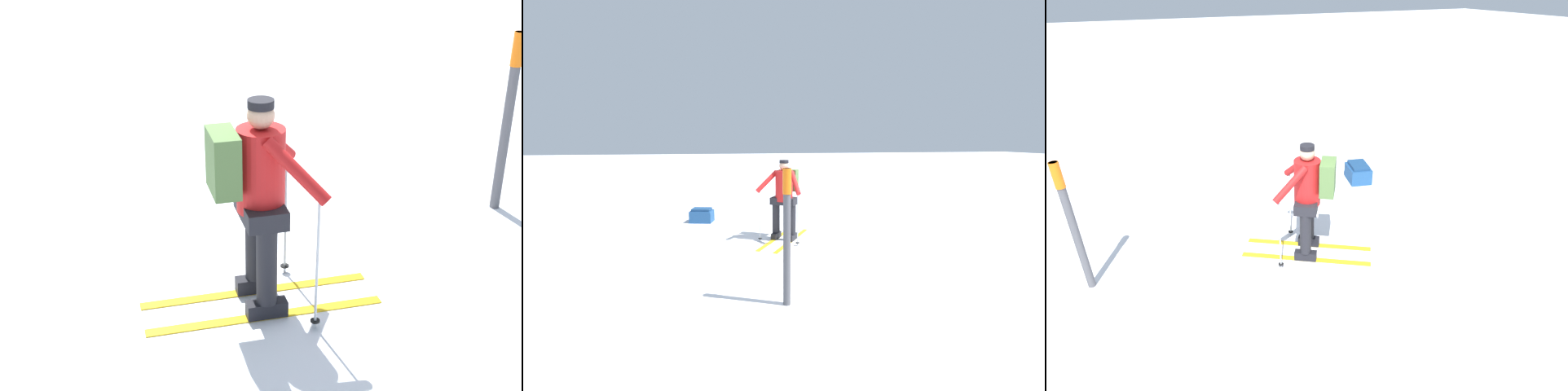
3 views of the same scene
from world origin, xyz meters
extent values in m
plane|color=white|center=(0.00, 0.00, 0.00)|extent=(80.00, 80.00, 0.00)
cube|color=gold|center=(0.39, 0.53, 0.01)|extent=(1.56, 1.00, 0.01)
cube|color=black|center=(0.39, 0.53, 0.07)|extent=(0.31, 0.25, 0.12)
cylinder|color=black|center=(0.39, 0.53, 0.46)|extent=(0.15, 0.15, 0.67)
cube|color=gold|center=(0.58, 0.82, 0.01)|extent=(1.56, 1.00, 0.01)
cube|color=black|center=(0.58, 0.82, 0.07)|extent=(0.31, 0.25, 0.12)
cylinder|color=black|center=(0.58, 0.82, 0.46)|extent=(0.15, 0.15, 0.67)
cube|color=black|center=(0.48, 0.68, 0.80)|extent=(0.51, 0.58, 0.14)
cylinder|color=red|center=(0.48, 0.68, 1.10)|extent=(0.34, 0.34, 0.61)
sphere|color=tan|center=(0.48, 0.68, 1.50)|extent=(0.19, 0.19, 0.19)
cylinder|color=black|center=(0.48, 0.68, 1.58)|extent=(0.18, 0.18, 0.06)
cube|color=#4C6B38|center=(0.71, 0.54, 1.18)|extent=(0.35, 0.41, 0.44)
cylinder|color=#B2B7BC|center=(0.02, 0.50, 0.53)|extent=(0.02, 0.02, 1.06)
cylinder|color=black|center=(0.02, 0.50, 0.06)|extent=(0.07, 0.07, 0.01)
cylinder|color=red|center=(0.19, 0.51, 1.19)|extent=(0.49, 0.14, 0.43)
cylinder|color=#B2B7BC|center=(0.43, 1.17, 0.53)|extent=(0.02, 0.02, 1.06)
cylinder|color=black|center=(0.43, 1.17, 0.06)|extent=(0.07, 0.07, 0.01)
cylinder|color=red|center=(0.49, 1.01, 1.19)|extent=(0.26, 0.49, 0.43)
cylinder|color=#4C4C51|center=(-2.27, 1.13, 0.84)|extent=(0.09, 0.09, 1.69)
cylinder|color=orange|center=(-2.27, 1.13, 1.54)|extent=(0.10, 0.10, 0.30)
camera|label=1|loc=(3.78, 3.89, 3.08)|focal=50.00mm
camera|label=2|loc=(-6.24, 1.86, 2.03)|focal=24.00mm
camera|label=3|loc=(-1.42, -3.59, 3.41)|focal=28.00mm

